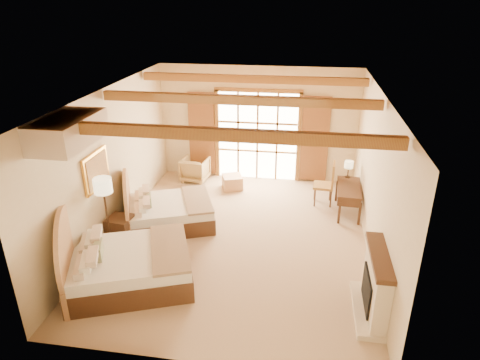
% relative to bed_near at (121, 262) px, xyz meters
% --- Properties ---
extents(floor, '(7.00, 7.00, 0.00)m').
position_rel_bed_near_xyz_m(floor, '(1.87, 1.86, -0.43)').
color(floor, tan).
rests_on(floor, ground).
extents(wall_back, '(5.50, 0.00, 5.50)m').
position_rel_bed_near_xyz_m(wall_back, '(1.87, 5.36, 1.17)').
color(wall_back, beige).
rests_on(wall_back, ground).
extents(wall_left, '(0.00, 7.00, 7.00)m').
position_rel_bed_near_xyz_m(wall_left, '(-0.88, 1.86, 1.17)').
color(wall_left, beige).
rests_on(wall_left, ground).
extents(wall_right, '(0.00, 7.00, 7.00)m').
position_rel_bed_near_xyz_m(wall_right, '(4.62, 1.86, 1.17)').
color(wall_right, beige).
rests_on(wall_right, ground).
extents(ceiling, '(7.00, 7.00, 0.00)m').
position_rel_bed_near_xyz_m(ceiling, '(1.87, 1.86, 2.77)').
color(ceiling, '#BD713F').
rests_on(ceiling, ground).
extents(ceiling_beams, '(5.39, 4.60, 0.18)m').
position_rel_bed_near_xyz_m(ceiling_beams, '(1.87, 1.86, 2.65)').
color(ceiling_beams, olive).
rests_on(ceiling_beams, ceiling).
extents(french_doors, '(3.95, 0.08, 2.60)m').
position_rel_bed_near_xyz_m(french_doors, '(1.87, 5.30, 0.82)').
color(french_doors, white).
rests_on(french_doors, ground).
extents(fireplace, '(0.46, 1.40, 1.16)m').
position_rel_bed_near_xyz_m(fireplace, '(4.46, -0.14, 0.08)').
color(fireplace, beige).
rests_on(fireplace, ground).
extents(painting, '(0.06, 0.95, 0.75)m').
position_rel_bed_near_xyz_m(painting, '(-0.84, 1.11, 1.32)').
color(painting, gold).
rests_on(painting, wall_left).
extents(canopy_valance, '(0.70, 1.40, 0.45)m').
position_rel_bed_near_xyz_m(canopy_valance, '(-0.53, -0.14, 2.52)').
color(canopy_valance, beige).
rests_on(canopy_valance, ceiling).
extents(bed_near, '(2.72, 2.30, 1.43)m').
position_rel_bed_near_xyz_m(bed_near, '(0.00, 0.00, 0.00)').
color(bed_near, '#472919').
rests_on(bed_near, floor).
extents(bed_far, '(2.42, 2.05, 1.26)m').
position_rel_bed_near_xyz_m(bed_far, '(0.07, 2.22, -0.05)').
color(bed_far, '#472919').
rests_on(bed_far, floor).
extents(nightstand, '(0.56, 0.56, 0.61)m').
position_rel_bed_near_xyz_m(nightstand, '(-0.58, 1.31, -0.13)').
color(nightstand, '#472919').
rests_on(nightstand, floor).
extents(floor_lamp, '(0.36, 0.36, 1.68)m').
position_rel_bed_near_xyz_m(floor_lamp, '(-0.63, 0.89, 1.00)').
color(floor_lamp, '#342216').
rests_on(floor_lamp, floor).
extents(armchair, '(0.80, 0.82, 0.67)m').
position_rel_bed_near_xyz_m(armchair, '(0.14, 4.84, -0.10)').
color(armchair, '#A8874C').
rests_on(armchair, floor).
extents(ottoman, '(0.66, 0.66, 0.37)m').
position_rel_bed_near_xyz_m(ottoman, '(1.29, 4.45, -0.25)').
color(ottoman, tan).
rests_on(ottoman, floor).
extents(desk, '(0.61, 1.31, 0.69)m').
position_rel_bed_near_xyz_m(desk, '(4.31, 3.50, -0.06)').
color(desk, '#472919').
rests_on(desk, floor).
extents(desk_chair, '(0.53, 0.53, 1.12)m').
position_rel_bed_near_xyz_m(desk_chair, '(3.75, 3.90, -0.08)').
color(desk_chair, olive).
rests_on(desk_chair, floor).
extents(desk_lamp, '(0.22, 0.22, 0.43)m').
position_rel_bed_near_xyz_m(desk_lamp, '(4.31, 4.07, 0.59)').
color(desk_lamp, '#342216').
rests_on(desk_lamp, desk).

